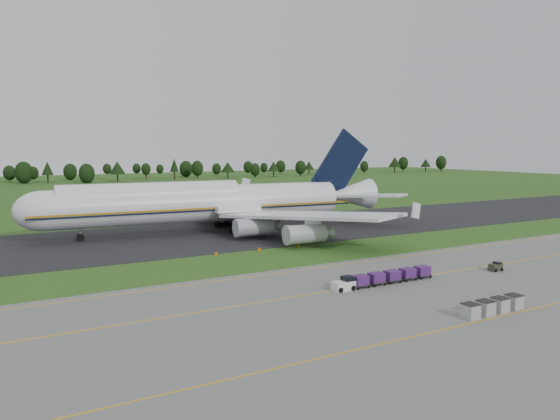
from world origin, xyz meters
TOP-DOWN VIEW (x-y plane):
  - ground at (0.00, 0.00)m, footprint 600.00×600.00m
  - apron at (0.00, -34.00)m, footprint 300.00×52.00m
  - taxiway at (0.00, 28.00)m, footprint 300.00×40.00m
  - apron_markings at (0.00, -26.98)m, footprint 300.00×30.20m
  - tree_line at (2.06, 218.38)m, footprint 530.85×22.22m
  - aircraft at (-0.46, 31.71)m, footprint 81.72×79.39m
  - baggage_train at (2.44, -22.56)m, footprint 16.37×1.74m
  - utility_cart at (22.38, -24.92)m, footprint 1.95×1.36m
  - uld_row at (4.60, -38.80)m, footprint 8.85×1.65m
  - edge_markers at (-1.13, 6.64)m, footprint 17.09×0.30m

SIDE VIEW (x-z plane):
  - ground at x=0.00m, z-range 0.00..0.00m
  - apron at x=0.00m, z-range 0.00..0.06m
  - taxiway at x=0.00m, z-range 0.00..0.08m
  - apron_markings at x=0.00m, z-range 0.06..0.07m
  - edge_markers at x=-1.13m, z-range -0.03..0.57m
  - utility_cart at x=22.38m, z-range 0.05..1.12m
  - uld_row at x=4.60m, z-range 0.06..1.70m
  - baggage_train at x=2.44m, z-range 0.12..1.79m
  - tree_line at x=2.06m, z-range 0.16..12.00m
  - aircraft at x=-0.46m, z-range -4.92..18.01m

